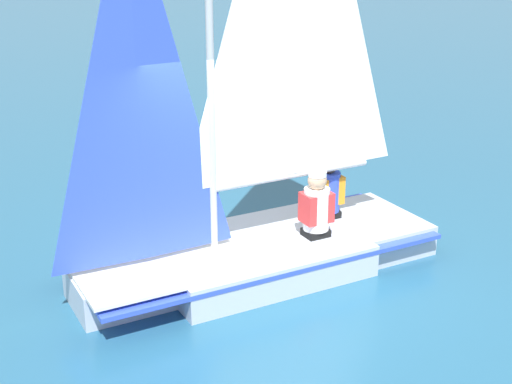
# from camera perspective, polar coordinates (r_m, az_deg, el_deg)

# --- Properties ---
(ground_plane) EXTENTS (260.00, 260.00, 0.00)m
(ground_plane) POSITION_cam_1_polar(r_m,az_deg,el_deg) (8.36, 0.00, -6.24)
(ground_plane) COLOR #235675
(sailboat_main) EXTENTS (4.43, 2.34, 5.63)m
(sailboat_main) POSITION_cam_1_polar(r_m,az_deg,el_deg) (8.04, -0.02, -1.11)
(sailboat_main) COLOR #B2BCCC
(sailboat_main) RESTS_ON ground_plane
(sailor_helm) EXTENTS (0.38, 0.35, 1.16)m
(sailor_helm) POSITION_cam_1_polar(r_m,az_deg,el_deg) (8.27, 4.84, -1.84)
(sailor_helm) COLOR black
(sailor_helm) RESTS_ON ground_plane
(sailor_crew) EXTENTS (0.38, 0.35, 1.16)m
(sailor_crew) POSITION_cam_1_polar(r_m,az_deg,el_deg) (8.83, 5.74, -0.41)
(sailor_crew) COLOR black
(sailor_crew) RESTS_ON ground_plane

